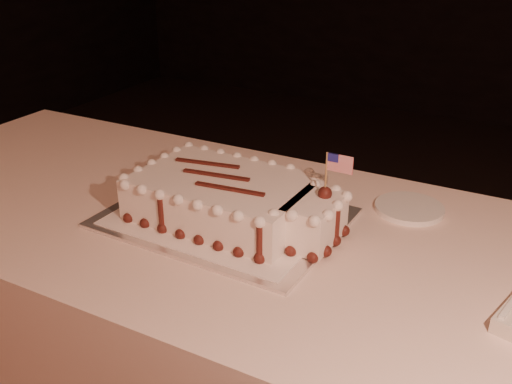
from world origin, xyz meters
The scene contains 5 objects.
banquet_table centered at (0.00, 0.60, 0.38)m, with size 2.40×0.80×0.75m, color #FFD7C5.
cake_board centered at (-0.22, 0.60, 0.75)m, with size 0.51×0.38×0.01m, color silver.
doily centered at (-0.22, 0.60, 0.76)m, with size 0.45×0.34×0.00m, color white.
sheet_cake centered at (-0.19, 0.60, 0.81)m, with size 0.48×0.29×0.19m.
side_plate centered at (0.13, 0.83, 0.76)m, with size 0.16×0.16×0.01m, color white.
Camera 1 is at (0.37, -0.36, 1.35)m, focal length 40.00 mm.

